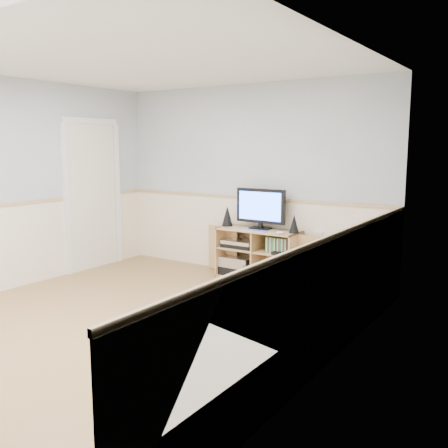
{
  "coord_description": "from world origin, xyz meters",
  "views": [
    {
      "loc": [
        3.38,
        -3.44,
        1.71
      ],
      "look_at": [
        0.29,
        1.2,
        0.83
      ],
      "focal_mm": 40.0,
      "sensor_mm": 36.0,
      "label": 1
    }
  ],
  "objects_px": {
    "game_consoles": "(277,277)",
    "keyboard": "(255,231)",
    "media_cabinet": "(260,253)",
    "monitor": "(261,207)"
  },
  "relations": [
    {
      "from": "keyboard",
      "to": "game_consoles",
      "type": "xyz_separation_m",
      "value": [
        0.26,
        0.13,
        -0.59
      ]
    },
    {
      "from": "game_consoles",
      "to": "monitor",
      "type": "bearing_deg",
      "value": 167.76
    },
    {
      "from": "game_consoles",
      "to": "media_cabinet",
      "type": "bearing_deg",
      "value": 167.27
    },
    {
      "from": "game_consoles",
      "to": "keyboard",
      "type": "bearing_deg",
      "value": -153.51
    },
    {
      "from": "monitor",
      "to": "game_consoles",
      "type": "distance_m",
      "value": 0.91
    },
    {
      "from": "media_cabinet",
      "to": "monitor",
      "type": "distance_m",
      "value": 0.6
    },
    {
      "from": "keyboard",
      "to": "game_consoles",
      "type": "distance_m",
      "value": 0.65
    },
    {
      "from": "media_cabinet",
      "to": "keyboard",
      "type": "height_order",
      "value": "keyboard"
    },
    {
      "from": "keyboard",
      "to": "game_consoles",
      "type": "height_order",
      "value": "keyboard"
    },
    {
      "from": "monitor",
      "to": "keyboard",
      "type": "xyz_separation_m",
      "value": [
        0.02,
        -0.19,
        -0.28
      ]
    }
  ]
}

